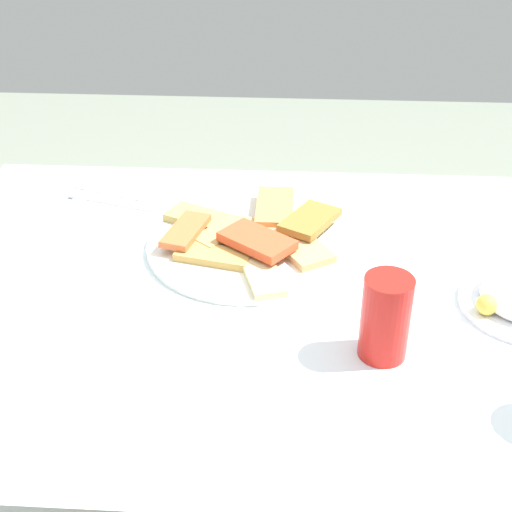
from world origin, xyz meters
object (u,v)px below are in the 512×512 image
at_px(dining_table, 262,333).
at_px(pide_platter, 248,241).
at_px(spoon, 111,202).
at_px(paper_napkin, 114,200).
at_px(fork, 116,193).
at_px(soda_can, 385,318).

bearing_deg(dining_table, pide_platter, -75.75).
bearing_deg(spoon, pide_platter, 169.03).
xyz_separation_m(pide_platter, spoon, (0.27, -0.14, -0.01)).
height_order(pide_platter, spoon, pide_platter).
height_order(paper_napkin, fork, fork).
distance_m(pide_platter, soda_can, 0.34).
distance_m(dining_table, spoon, 0.41).
bearing_deg(pide_platter, spoon, -27.67).
bearing_deg(pide_platter, soda_can, 127.01).
bearing_deg(dining_table, spoon, -41.17).
xyz_separation_m(dining_table, spoon, (0.30, -0.26, 0.09)).
height_order(paper_napkin, spoon, spoon).
height_order(soda_can, fork, soda_can).
xyz_separation_m(soda_can, fork, (0.47, -0.44, -0.06)).
relative_size(fork, spoon, 1.00).
bearing_deg(soda_can, paper_napkin, -42.21).
xyz_separation_m(pide_platter, paper_napkin, (0.27, -0.16, -0.01)).
bearing_deg(paper_napkin, dining_table, 136.92).
bearing_deg(pide_platter, dining_table, 104.25).
bearing_deg(soda_can, pide_platter, -52.99).
relative_size(pide_platter, spoon, 1.87).
height_order(dining_table, fork, fork).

